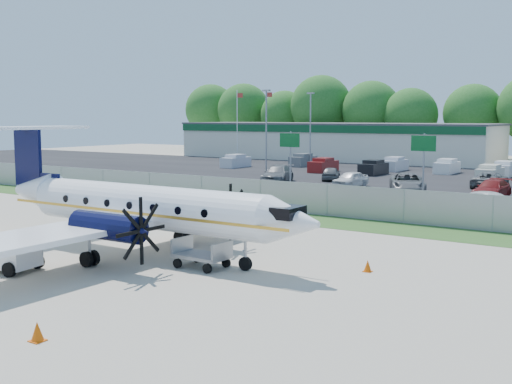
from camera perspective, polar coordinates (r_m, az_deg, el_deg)
The scene contains 27 objects.
ground at distance 28.90m, azimuth -6.65°, elevation -5.70°, with size 170.00×170.00×0.00m, color #B2A997.
grass_verge at distance 38.65m, azimuth 4.95°, elevation -2.50°, with size 170.00×4.00×0.02m, color #2D561E.
access_road at distance 44.85m, azimuth 9.26°, elevation -1.28°, with size 170.00×8.00×0.02m, color black.
parking_lot at distance 64.44m, azimuth 17.03°, elevation 0.94°, with size 170.00×32.00×0.02m, color black.
perimeter_fence at distance 40.26m, azimuth 6.33°, elevation -0.72°, with size 120.00×0.06×1.99m.
building_west at distance 93.63m, azimuth 6.84°, elevation 4.52°, with size 46.40×12.40×5.24m.
sign_left at distance 51.66m, azimuth 3.04°, elevation 3.86°, with size 1.80×0.26×5.00m.
sign_mid at distance 47.02m, azimuth 14.66°, elevation 3.37°, with size 1.80×0.26×5.00m.
flagpole_west at distance 93.76m, azimuth -1.65°, elevation 6.41°, with size 1.06×0.12×10.00m.
flagpole_east at distance 90.95m, azimuth 0.94°, elevation 6.40°, with size 1.06×0.12×10.00m.
light_pole_nw at distance 70.75m, azimuth 0.92°, elevation 5.96°, with size 0.90×0.35×9.09m.
light_pole_sw at distance 79.34m, azimuth 4.86°, elevation 6.03°, with size 0.90×0.35×9.09m.
aircraft at distance 29.28m, azimuth -10.23°, elevation -1.23°, with size 18.19×17.99×5.69m.
pushback_tug at distance 27.80m, azimuth -21.14°, elevation -5.27°, with size 2.70×2.15×1.34m.
baggage_cart_far at distance 26.56m, azimuth -4.84°, elevation -5.58°, with size 2.27×1.40×1.18m.
cone_nose at distance 26.27m, azimuth 9.89°, elevation -6.51°, with size 0.34×0.34×0.48m.
cone_port_wing at distance 19.17m, azimuth -18.87°, elevation -11.69°, with size 0.40×0.40×0.56m.
cone_starboard_wing at distance 38.78m, azimuth -3.41°, elevation -2.06°, with size 0.41×0.41×0.58m.
road_car_west at distance 55.66m, azimuth -10.31°, elevation 0.24°, with size 2.26×4.90×1.36m, color black.
road_car_mid at distance 43.91m, azimuth 19.18°, elevation -1.75°, with size 2.00×4.92×1.43m, color silver.
parked_car_a at distance 60.21m, azimuth 1.92°, elevation 0.83°, with size 2.25×5.52×1.60m, color #595B5E.
parked_car_b at distance 56.80m, azimuth 8.36°, elevation 0.41°, with size 1.68×4.17×1.42m, color silver.
parked_car_c at distance 53.58m, azimuth 13.29°, elevation -0.08°, with size 2.66×5.77×1.60m, color #595B5E.
parked_car_d at distance 52.08m, azimuth 20.21°, elevation -0.51°, with size 1.95×4.81×1.40m, color maroon.
parked_car_f at distance 62.74m, azimuth 6.68°, elevation 1.03°, with size 1.58×3.93×1.34m, color #595B5E.
parked_car_g at distance 59.32m, azimuth 20.06°, elevation 0.34°, with size 2.35×5.09×1.41m, color #595B5E.
far_parking_rows at distance 69.22m, azimuth 18.23°, elevation 1.27°, with size 56.00×10.00×1.60m, color gray, non-canonical shape.
Camera 1 is at (18.33, -21.46, 6.21)m, focal length 45.00 mm.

